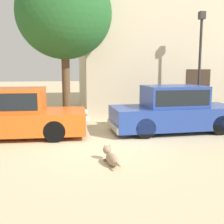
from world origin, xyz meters
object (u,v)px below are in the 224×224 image
(parked_sedan_second, at_px, (174,109))
(acacia_tree_left, at_px, (64,14))
(street_lamp, at_px, (200,54))
(stray_dog_spotted, at_px, (111,157))
(parked_sedan_nearest, at_px, (11,113))

(parked_sedan_second, bearing_deg, acacia_tree_left, 151.19)
(parked_sedan_second, relative_size, acacia_tree_left, 0.77)
(parked_sedan_second, height_order, acacia_tree_left, acacia_tree_left)
(parked_sedan_second, xyz_separation_m, street_lamp, (1.50, 1.31, 1.92))
(stray_dog_spotted, bearing_deg, parked_sedan_second, -50.63)
(acacia_tree_left, bearing_deg, stray_dog_spotted, -78.28)
(street_lamp, bearing_deg, acacia_tree_left, 174.25)
(parked_sedan_second, bearing_deg, stray_dog_spotted, -134.15)
(parked_sedan_nearest, height_order, acacia_tree_left, acacia_tree_left)
(parked_sedan_nearest, height_order, stray_dog_spotted, parked_sedan_nearest)
(parked_sedan_nearest, relative_size, street_lamp, 1.13)
(acacia_tree_left, bearing_deg, street_lamp, -5.75)
(parked_sedan_nearest, height_order, parked_sedan_second, parked_sedan_second)
(parked_sedan_nearest, bearing_deg, acacia_tree_left, 47.83)
(parked_sedan_second, distance_m, stray_dog_spotted, 3.96)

